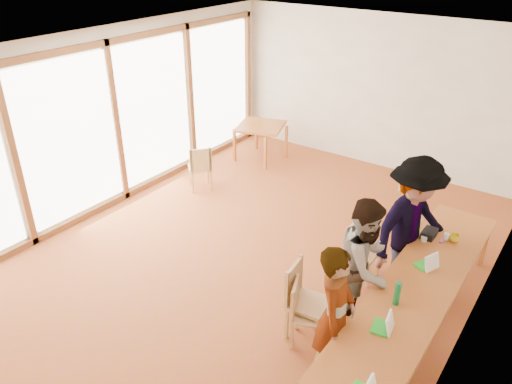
% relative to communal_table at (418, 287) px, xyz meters
% --- Properties ---
extents(ground, '(8.00, 8.00, 0.00)m').
position_rel_communal_table_xyz_m(ground, '(-2.50, 0.38, -0.70)').
color(ground, '#9B4825').
rests_on(ground, ground).
extents(wall_back, '(6.00, 0.10, 3.00)m').
position_rel_communal_table_xyz_m(wall_back, '(-2.50, 4.38, 0.80)').
color(wall_back, silver).
rests_on(wall_back, ground).
extents(wall_right, '(0.10, 8.00, 3.00)m').
position_rel_communal_table_xyz_m(wall_right, '(0.50, 0.38, 0.80)').
color(wall_right, silver).
rests_on(wall_right, ground).
extents(window_wall, '(0.10, 8.00, 3.00)m').
position_rel_communal_table_xyz_m(window_wall, '(-5.46, 0.38, 0.80)').
color(window_wall, white).
rests_on(window_wall, ground).
extents(ceiling, '(6.00, 8.00, 0.04)m').
position_rel_communal_table_xyz_m(ceiling, '(-2.50, 0.38, 2.32)').
color(ceiling, white).
rests_on(ceiling, wall_back).
extents(communal_table, '(0.80, 4.00, 0.75)m').
position_rel_communal_table_xyz_m(communal_table, '(0.00, 0.00, 0.00)').
color(communal_table, '#B25F27').
rests_on(communal_table, ground).
extents(side_table, '(0.90, 0.90, 0.75)m').
position_rel_communal_table_xyz_m(side_table, '(-4.46, 3.24, -0.03)').
color(side_table, '#B25F27').
rests_on(side_table, ground).
extents(chair_near, '(0.49, 0.49, 0.50)m').
position_rel_communal_table_xyz_m(chair_near, '(-1.12, -0.71, -0.12)').
color(chair_near, tan).
rests_on(chair_near, ground).
extents(chair_mid, '(0.49, 0.49, 0.43)m').
position_rel_communal_table_xyz_m(chair_mid, '(-1.02, -0.85, -0.21)').
color(chair_mid, tan).
rests_on(chair_mid, ground).
extents(chair_far, '(0.39, 0.39, 0.44)m').
position_rel_communal_table_xyz_m(chair_far, '(-1.05, 0.69, -0.20)').
color(chair_far, tan).
rests_on(chair_far, ground).
extents(chair_empty, '(0.51, 0.51, 0.46)m').
position_rel_communal_table_xyz_m(chair_empty, '(-0.93, 2.04, -0.17)').
color(chair_empty, tan).
rests_on(chair_empty, ground).
extents(chair_spare, '(0.56, 0.56, 0.46)m').
position_rel_communal_table_xyz_m(chair_spare, '(-4.53, 1.42, -0.18)').
color(chair_spare, tan).
rests_on(chair_spare, ground).
extents(person_near, '(0.53, 0.68, 1.64)m').
position_rel_communal_table_xyz_m(person_near, '(-0.49, -1.11, 0.12)').
color(person_near, gray).
rests_on(person_near, ground).
extents(person_mid, '(0.66, 0.85, 1.72)m').
position_rel_communal_table_xyz_m(person_mid, '(-0.59, -0.19, 0.16)').
color(person_mid, gray).
rests_on(person_mid, ground).
extents(person_far, '(1.09, 1.41, 1.92)m').
position_rel_communal_table_xyz_m(person_far, '(-0.40, 0.79, 0.26)').
color(person_far, gray).
rests_on(person_far, ground).
extents(laptop_mid, '(0.24, 0.26, 0.19)m').
position_rel_communal_table_xyz_m(laptop_mid, '(-0.03, -0.92, 0.10)').
color(laptop_mid, green).
rests_on(laptop_mid, communal_table).
extents(laptop_far, '(0.27, 0.29, 0.20)m').
position_rel_communal_table_xyz_m(laptop_far, '(-0.02, 0.37, 0.10)').
color(laptop_far, green).
rests_on(laptop_far, communal_table).
extents(yellow_mug, '(0.15, 0.15, 0.10)m').
position_rel_communal_table_xyz_m(yellow_mug, '(0.06, 1.12, 0.10)').
color(yellow_mug, yellow).
rests_on(yellow_mug, communal_table).
extents(green_bottle, '(0.07, 0.07, 0.28)m').
position_rel_communal_table_xyz_m(green_bottle, '(-0.09, -0.48, 0.19)').
color(green_bottle, '#106F38').
rests_on(green_bottle, communal_table).
extents(clear_glass, '(0.07, 0.07, 0.09)m').
position_rel_communal_table_xyz_m(clear_glass, '(-0.03, 1.10, 0.09)').
color(clear_glass, silver).
rests_on(clear_glass, communal_table).
extents(condiment_cup, '(0.08, 0.08, 0.06)m').
position_rel_communal_table_xyz_m(condiment_cup, '(-0.26, 0.90, 0.08)').
color(condiment_cup, white).
rests_on(condiment_cup, communal_table).
extents(pink_phone, '(0.05, 0.10, 0.01)m').
position_rel_communal_table_xyz_m(pink_phone, '(-0.06, 1.03, 0.05)').
color(pink_phone, '#BC4278').
rests_on(pink_phone, communal_table).
extents(black_pouch, '(0.16, 0.26, 0.09)m').
position_rel_communal_table_xyz_m(black_pouch, '(-0.24, 1.05, 0.09)').
color(black_pouch, black).
rests_on(black_pouch, communal_table).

